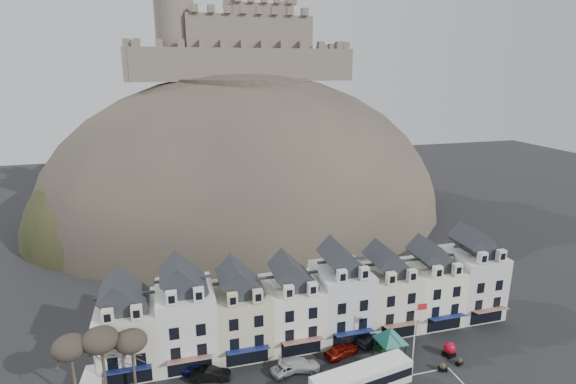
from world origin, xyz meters
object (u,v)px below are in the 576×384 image
(car_charcoal, at_px, (373,338))
(car_maroon, at_px, (341,350))
(bus, at_px, (362,380))
(red_buoy, at_px, (449,349))
(car_black, at_px, (211,374))
(flagpole, at_px, (416,331))
(car_silver, at_px, (288,367))
(car_white, at_px, (299,365))
(car_navy, at_px, (197,368))
(bus_shelter, at_px, (391,335))

(car_charcoal, bearing_deg, car_maroon, 83.09)
(bus, xyz_separation_m, car_maroon, (0.47, 7.06, -1.08))
(red_buoy, relative_size, car_black, 0.40)
(bus, bearing_deg, flagpole, 7.26)
(car_maroon, bearing_deg, car_silver, 82.27)
(car_white, bearing_deg, red_buoy, -78.71)
(bus, xyz_separation_m, car_silver, (-6.74, 5.87, -1.24))
(flagpole, height_order, car_navy, flagpole)
(bus_shelter, height_order, car_navy, bus_shelter)
(car_charcoal, bearing_deg, bus, 125.19)
(bus, relative_size, flagpole, 1.35)
(red_buoy, height_order, car_silver, red_buoy)
(bus, distance_m, bus_shelter, 8.08)
(car_black, relative_size, car_charcoal, 0.96)
(bus_shelter, relative_size, car_maroon, 1.48)
(red_buoy, distance_m, car_black, 29.51)
(bus_shelter, distance_m, red_buoy, 7.94)
(flagpole, bearing_deg, car_silver, 166.42)
(car_black, height_order, car_silver, car_black)
(car_white, distance_m, car_charcoal, 11.15)
(car_black, relative_size, car_maroon, 1.01)
(bus, xyz_separation_m, car_white, (-5.36, 5.87, -1.12))
(bus_shelter, xyz_separation_m, flagpole, (1.65, -2.70, 1.83))
(car_silver, bearing_deg, car_black, 62.51)
(car_silver, relative_size, car_charcoal, 0.91)
(car_black, bearing_deg, flagpole, -88.80)
(flagpole, xyz_separation_m, car_maroon, (-7.31, 4.70, -4.35))
(car_silver, height_order, car_charcoal, car_charcoal)
(bus, bearing_deg, car_maroon, 76.56)
(red_buoy, distance_m, car_white, 19.06)
(car_silver, xyz_separation_m, car_charcoal, (12.25, 2.50, 0.17))
(bus, xyz_separation_m, car_black, (-15.76, 6.90, -1.09))
(flagpole, bearing_deg, red_buoy, 10.78)
(car_white, bearing_deg, car_navy, 96.57)
(red_buoy, xyz_separation_m, car_white, (-18.90, 2.41, -0.21))
(red_buoy, xyz_separation_m, car_charcoal, (-8.04, 4.91, -0.15))
(car_silver, distance_m, car_charcoal, 12.50)
(car_navy, xyz_separation_m, car_maroon, (17.61, -1.31, 0.03))
(car_navy, distance_m, car_white, 12.03)
(flagpole, xyz_separation_m, car_navy, (-24.92, 6.01, -4.38))
(bus_shelter, distance_m, car_white, 11.80)
(bus_shelter, bearing_deg, car_maroon, 156.74)
(car_maroon, bearing_deg, car_charcoal, -92.55)
(car_silver, bearing_deg, car_maroon, -101.57)
(flagpole, relative_size, car_navy, 2.06)
(red_buoy, distance_m, car_silver, 20.43)
(car_white, height_order, car_maroon, car_maroon)
(bus_shelter, distance_m, car_black, 22.12)
(red_buoy, height_order, car_black, red_buoy)
(car_navy, bearing_deg, car_white, -79.64)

